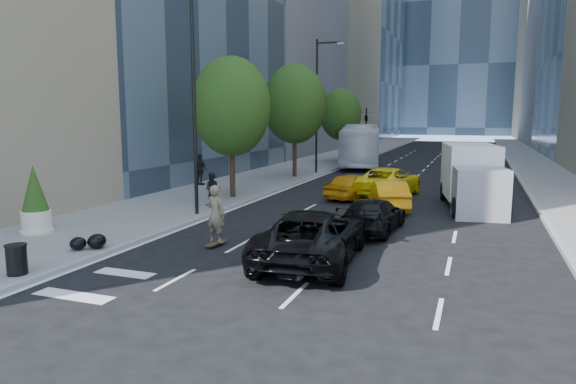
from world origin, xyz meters
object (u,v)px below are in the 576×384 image
at_px(skateboarder, 216,218).
at_px(box_truck, 472,177).
at_px(city_bus, 361,145).
at_px(black_sedan_mercedes, 373,215).
at_px(planter_shrub, 35,201).
at_px(black_sedan_lincoln, 312,236).
at_px(trash_can, 17,260).

distance_m(skateboarder, box_truck, 13.56).
xyz_separation_m(city_bus, box_truck, (9.75, -19.86, -0.30)).
distance_m(black_sedan_mercedes, planter_shrub, 12.76).
relative_size(black_sedan_lincoln, black_sedan_mercedes, 1.30).
bearing_deg(city_bus, box_truck, -74.04).
relative_size(box_truck, planter_shrub, 2.66).
relative_size(black_sedan_lincoln, planter_shrub, 2.33).
bearing_deg(black_sedan_mercedes, trash_can, 52.37).
bearing_deg(city_bus, black_sedan_lincoln, -90.59).
bearing_deg(city_bus, skateboarder, -97.20).
relative_size(black_sedan_mercedes, planter_shrub, 1.80).
distance_m(black_sedan_mercedes, city_bus, 27.33).
bearing_deg(box_truck, black_sedan_mercedes, -126.87).
xyz_separation_m(box_truck, planter_shrub, (-15.16, -11.84, -0.21)).
height_order(black_sedan_mercedes, city_bus, city_bus).
distance_m(skateboarder, black_sedan_lincoln, 3.76).
relative_size(box_truck, trash_can, 8.32).
bearing_deg(box_truck, skateboarder, -136.37).
bearing_deg(black_sedan_lincoln, city_bus, -85.12).
distance_m(skateboarder, trash_can, 6.19).
bearing_deg(city_bus, black_sedan_mercedes, -86.94).
relative_size(black_sedan_mercedes, city_bus, 0.34).
height_order(trash_can, planter_shrub, planter_shrub).
distance_m(skateboarder, city_bus, 30.74).
distance_m(box_truck, trash_can, 19.74).
distance_m(black_sedan_lincoln, trash_can, 8.41).
xyz_separation_m(black_sedan_lincoln, planter_shrub, (-10.71, -0.36, 0.53)).
height_order(skateboarder, black_sedan_lincoln, skateboarder).
bearing_deg(trash_can, black_sedan_mercedes, 48.97).
height_order(skateboarder, box_truck, box_truck).
bearing_deg(black_sedan_lincoln, skateboarder, -14.72).
height_order(black_sedan_mercedes, planter_shrub, planter_shrub).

